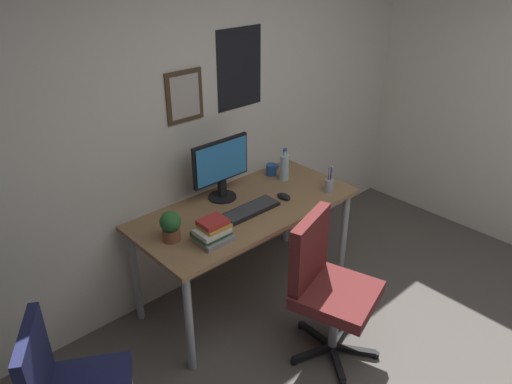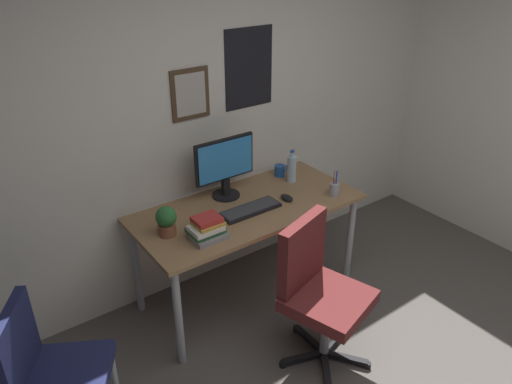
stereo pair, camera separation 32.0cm
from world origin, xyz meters
TOP-DOWN VIEW (x-y plane):
  - wall_back at (-0.00, 2.15)m, footprint 4.40×0.10m
  - desk at (-0.03, 1.70)m, footprint 1.58×0.74m
  - office_chair at (-0.04, 0.97)m, footprint 0.58×0.59m
  - side_chair at (-1.52, 1.29)m, footprint 0.57×0.57m
  - monitor at (-0.07, 1.91)m, footprint 0.46×0.20m
  - keyboard at (-0.06, 1.63)m, footprint 0.43×0.15m
  - computer_mouse at (0.24, 1.61)m, footprint 0.06×0.11m
  - water_bottle at (0.46, 1.82)m, footprint 0.07×0.07m
  - coffee_mug_near at (0.45, 1.95)m, footprint 0.12×0.08m
  - potted_plant at (-0.65, 1.69)m, footprint 0.13×0.13m
  - pen_cup at (0.56, 1.46)m, footprint 0.07×0.07m
  - book_stack_left at (-0.47, 1.51)m, footprint 0.21×0.19m

SIDE VIEW (x-z plane):
  - side_chair at x=-1.52m, z-range 0.06..0.94m
  - office_chair at x=-0.04m, z-range 0.05..1.00m
  - desk at x=-0.03m, z-range 0.30..1.05m
  - keyboard at x=-0.06m, z-range 0.75..0.78m
  - computer_mouse at x=0.24m, z-range 0.75..0.79m
  - coffee_mug_near at x=0.45m, z-range 0.75..0.84m
  - pen_cup at x=0.56m, z-range 0.71..0.91m
  - book_stack_left at x=-0.47m, z-range 0.75..0.89m
  - potted_plant at x=-0.65m, z-range 0.76..0.96m
  - water_bottle at x=0.46m, z-range 0.73..0.99m
  - monitor at x=-0.07m, z-range 0.77..1.21m
  - wall_back at x=0.00m, z-range 0.00..2.60m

